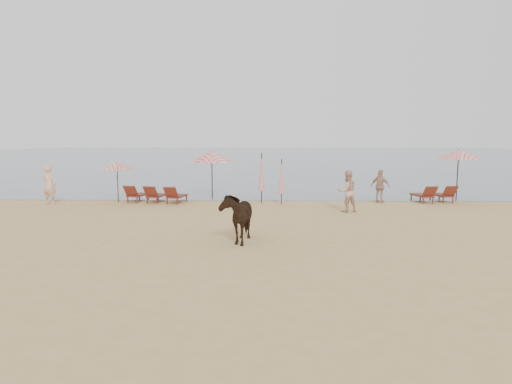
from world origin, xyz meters
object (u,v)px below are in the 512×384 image
umbrella_open_left_b (212,156)px  cow (237,216)px  lounger_cluster_right (434,194)px  beachgoer_left (49,185)px  umbrella_open_left_a (117,166)px  umbrella_open_right (459,155)px  lounger_cluster_left (155,194)px  umbrella_closed_right (262,172)px  umbrella_closed_left (282,176)px  beachgoer_right_a (347,191)px  beachgoer_right_b (380,186)px

umbrella_open_left_b → cow: size_ratio=1.41×
lounger_cluster_right → beachgoer_left: bearing=173.8°
umbrella_open_left_a → umbrella_open_right: bearing=4.4°
lounger_cluster_left → umbrella_closed_right: (5.41, 0.08, 1.14)m
umbrella_closed_left → beachgoer_right_a: size_ratio=1.24×
umbrella_open_right → lounger_cluster_left: bearing=-168.1°
umbrella_open_right → umbrella_closed_right: (-10.23, -0.98, -0.86)m
beachgoer_right_a → umbrella_closed_left: bearing=-53.3°
umbrella_closed_left → beachgoer_right_b: size_ratio=1.34×
cow → beachgoer_right_a: bearing=55.7°
lounger_cluster_left → cow: size_ratio=1.61×
umbrella_open_left_a → umbrella_open_left_b: (4.70, 1.43, 0.45)m
umbrella_closed_left → beachgoer_right_a: bearing=-36.3°
lounger_cluster_right → beachgoer_right_a: (-5.00, -2.93, 0.49)m
lounger_cluster_left → umbrella_open_left_a: bearing=-176.7°
umbrella_closed_right → cow: size_ratio=1.33×
beachgoer_right_a → beachgoer_right_b: bearing=-145.4°
beachgoer_right_a → cow: bearing=34.5°
cow → beachgoer_right_b: size_ratio=1.13×
umbrella_open_left_a → cow: umbrella_open_left_a is taller
umbrella_open_left_b → umbrella_closed_left: (3.71, -2.11, -0.93)m
umbrella_open_right → beachgoer_right_a: 7.47m
umbrella_open_left_a → umbrella_open_left_b: umbrella_open_left_b is taller
cow → beachgoer_right_b: (6.73, 8.45, 0.04)m
umbrella_closed_left → umbrella_closed_right: 1.11m
umbrella_closed_left → beachgoer_right_b: (5.05, 0.69, -0.55)m
umbrella_open_left_b → umbrella_closed_left: bearing=-8.8°
umbrella_open_left_a → umbrella_closed_left: 8.45m
umbrella_closed_right → beachgoer_left: size_ratio=1.30×
beachgoer_left → umbrella_open_right: bearing=-164.8°
umbrella_closed_left → umbrella_open_left_a: bearing=175.4°
beachgoer_left → beachgoer_right_a: 14.48m
cow → beachgoer_right_b: bearing=55.7°
lounger_cluster_left → umbrella_closed_left: bearing=8.0°
umbrella_open_left_a → beachgoer_right_b: size_ratio=1.23×
umbrella_open_left_b → beachgoer_left: size_ratio=1.37×
umbrella_closed_left → beachgoer_left: umbrella_closed_left is taller
umbrella_open_left_a → beachgoer_left: (-3.10, -0.91, -0.89)m
lounger_cluster_left → beachgoer_right_b: size_ratio=1.82×
umbrella_open_left_a → umbrella_closed_right: umbrella_closed_right is taller
umbrella_open_left_a → umbrella_closed_left: (8.41, -0.68, -0.47)m
umbrella_closed_left → cow: umbrella_closed_left is taller
umbrella_open_left_a → beachgoer_right_b: umbrella_open_left_a is taller
umbrella_closed_right → lounger_cluster_left: bearing=-179.1°
umbrella_open_right → umbrella_closed_right: umbrella_open_right is taller
lounger_cluster_left → umbrella_open_left_a: size_ratio=1.48×
beachgoer_right_a → lounger_cluster_right: bearing=-166.6°
umbrella_open_left_a → beachgoer_right_b: (13.46, 0.01, -1.03)m
umbrella_closed_right → beachgoer_right_b: 6.08m
beachgoer_right_b → beachgoer_right_a: bearing=90.1°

